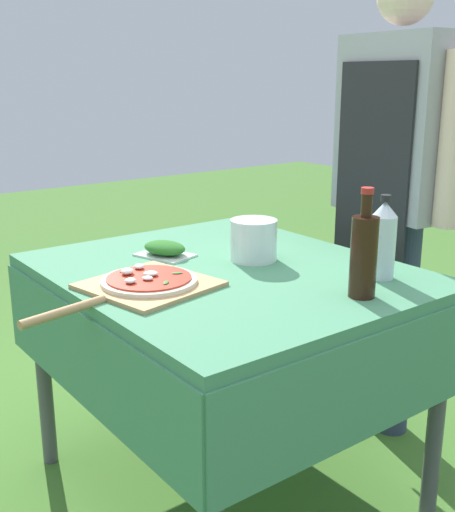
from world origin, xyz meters
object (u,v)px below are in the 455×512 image
water_bottle (383,240)px  mixing_tub (254,240)px  pizza_on_peel (145,284)px  oil_bottle (364,254)px  person_cook (393,172)px  prep_table (226,298)px  herb_container (165,249)px

water_bottle → mixing_tub: (-0.37, -0.17, -0.05)m
pizza_on_peel → oil_bottle: oil_bottle is taller
water_bottle → mixing_tub: size_ratio=1.64×
person_cook → water_bottle: bearing=135.0°
water_bottle → prep_table: bearing=-139.3°
oil_bottle → water_bottle: bearing=114.3°
oil_bottle → water_bottle: (-0.08, 0.17, -0.00)m
water_bottle → herb_container: (-0.58, -0.38, -0.09)m
water_bottle → herb_container: size_ratio=1.19×
prep_table → pizza_on_peel: (0.02, -0.29, 0.11)m
person_cook → oil_bottle: bearing=131.9°
pizza_on_peel → water_bottle: (0.33, 0.59, 0.10)m
pizza_on_peel → mixing_tub: (-0.04, 0.42, 0.05)m
prep_table → person_cook: bearing=89.1°
person_cook → mixing_tub: bearing=94.9°
prep_table → mixing_tub: mixing_tub is taller
person_cook → prep_table: bearing=97.1°
pizza_on_peel → oil_bottle: bearing=34.9°
person_cook → pizza_on_peel: size_ratio=2.90×
prep_table → mixing_tub: 0.21m
oil_bottle → prep_table: bearing=-162.8°
herb_container → mixing_tub: mixing_tub is taller
prep_table → person_cook: person_cook is taller
person_cook → water_bottle: size_ratio=6.90×
water_bottle → herb_container: water_bottle is taller
prep_table → mixing_tub: bearing=100.1°
prep_table → herb_container: herb_container is taller
herb_container → person_cook: bearing=73.5°
prep_table → mixing_tub: size_ratio=7.61×
prep_table → oil_bottle: (0.42, 0.13, 0.21)m
prep_table → herb_container: 0.27m
oil_bottle → herb_container: size_ratio=1.43×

